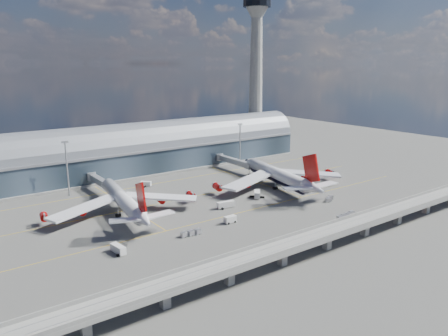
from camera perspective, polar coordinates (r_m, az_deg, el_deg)
ground at (r=187.44m, az=0.43°, el=-4.98°), size 500.00×500.00×0.00m
taxi_lines at (r=204.79m, az=-3.26°, el=-3.39°), size 200.00×80.12×0.01m
terminal at (r=249.56m, az=-10.29°, el=2.17°), size 200.00×30.00×28.00m
control_tower at (r=295.82m, az=4.20°, el=11.95°), size 19.00×19.00×103.00m
guideway at (r=147.80m, az=13.36°, el=-8.35°), size 220.00×8.50×7.20m
floodlight_mast_left at (r=210.60m, az=-19.82°, el=0.13°), size 3.00×0.70×25.70m
floodlight_mast_right at (r=255.99m, az=2.11°, el=3.18°), size 3.00×0.70×25.70m
airliner_left at (r=180.04m, az=-12.94°, el=-4.18°), size 62.86×66.14×20.18m
airliner_right at (r=215.37m, az=7.19°, el=-1.02°), size 67.28×70.41×22.49m
jet_bridge_left at (r=214.96m, az=-15.95°, el=-1.65°), size 4.40×28.00×7.25m
jet_bridge_right at (r=249.69m, az=1.12°, el=0.95°), size 4.40×32.00×7.25m
service_truck_0 at (r=146.18m, az=-13.65°, el=-10.26°), size 2.97×6.87×2.76m
service_truck_1 at (r=167.63m, az=0.81°, el=-6.74°), size 4.78×2.41×2.76m
service_truck_2 at (r=184.59m, az=0.25°, el=-4.79°), size 7.96×3.29×2.80m
service_truck_3 at (r=198.64m, az=4.34°, el=-3.46°), size 5.99×6.51×3.10m
service_truck_4 at (r=233.28m, az=8.05°, el=-0.98°), size 4.35×6.21×3.29m
service_truck_5 at (r=219.93m, az=-10.16°, el=-2.05°), size 4.98×5.01×2.47m
cargo_train_0 at (r=156.45m, az=-4.35°, el=-8.48°), size 8.18×2.63×1.80m
cargo_train_1 at (r=179.49m, az=15.63°, el=-6.02°), size 11.15×3.00×1.84m
cargo_train_2 at (r=200.10m, az=13.61°, el=-3.91°), size 7.25×4.61×1.64m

